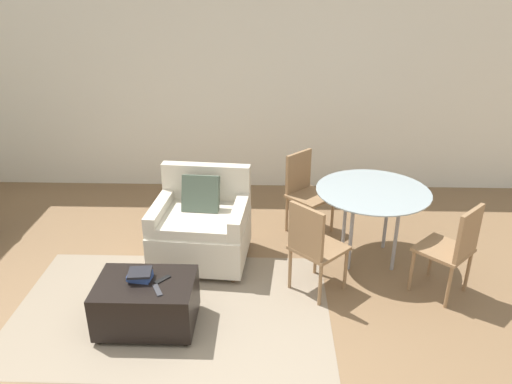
# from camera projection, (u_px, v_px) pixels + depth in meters

# --- Properties ---
(wall_back) EXTENTS (12.00, 0.06, 2.75)m
(wall_back) POSITION_uv_depth(u_px,v_px,m) (218.00, 85.00, 6.35)
(wall_back) COLOR white
(wall_back) RESTS_ON ground_plane
(area_rug) EXTENTS (2.74, 1.75, 0.01)m
(area_rug) POSITION_uv_depth(u_px,v_px,m) (172.00, 309.00, 4.37)
(area_rug) COLOR gray
(area_rug) RESTS_ON ground_plane
(armchair) EXTENTS (0.98, 0.91, 0.91)m
(armchair) POSITION_uv_depth(u_px,v_px,m) (201.00, 227.00, 5.00)
(armchair) COLOR beige
(armchair) RESTS_ON ground_plane
(ottoman) EXTENTS (0.79, 0.56, 0.43)m
(ottoman) POSITION_uv_depth(u_px,v_px,m) (147.00, 302.00, 4.08)
(ottoman) COLOR black
(ottoman) RESTS_ON ground_plane
(book_stack) EXTENTS (0.20, 0.19, 0.08)m
(book_stack) POSITION_uv_depth(u_px,v_px,m) (140.00, 275.00, 4.02)
(book_stack) COLOR #2D478C
(book_stack) RESTS_ON ottoman
(tv_remote_primary) EXTENTS (0.12, 0.14, 0.01)m
(tv_remote_primary) POSITION_uv_depth(u_px,v_px,m) (163.00, 279.00, 4.03)
(tv_remote_primary) COLOR black
(tv_remote_primary) RESTS_ON ottoman
(tv_remote_secondary) EXTENTS (0.11, 0.16, 0.01)m
(tv_remote_secondary) POSITION_uv_depth(u_px,v_px,m) (157.00, 290.00, 3.90)
(tv_remote_secondary) COLOR #333338
(tv_remote_secondary) RESTS_ON ottoman
(dining_table) EXTENTS (1.11, 1.11, 0.76)m
(dining_table) POSITION_uv_depth(u_px,v_px,m) (372.00, 198.00, 4.88)
(dining_table) COLOR #99A8AD
(dining_table) RESTS_ON ground_plane
(dining_chair_near_left) EXTENTS (0.59, 0.59, 0.90)m
(dining_chair_near_left) POSITION_uv_depth(u_px,v_px,m) (313.00, 243.00, 4.40)
(dining_chair_near_left) COLOR #93704C
(dining_chair_near_left) RESTS_ON ground_plane
(dining_chair_near_right) EXTENTS (0.59, 0.59, 0.90)m
(dining_chair_near_right) POSITION_uv_depth(u_px,v_px,m) (454.00, 245.00, 4.36)
(dining_chair_near_right) COLOR #93704C
(dining_chair_near_right) RESTS_ON ground_plane
(dining_chair_far_left) EXTENTS (0.59, 0.59, 0.90)m
(dining_chair_far_left) POSITION_uv_depth(u_px,v_px,m) (305.00, 187.00, 5.52)
(dining_chair_far_left) COLOR #93704C
(dining_chair_far_left) RESTS_ON ground_plane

